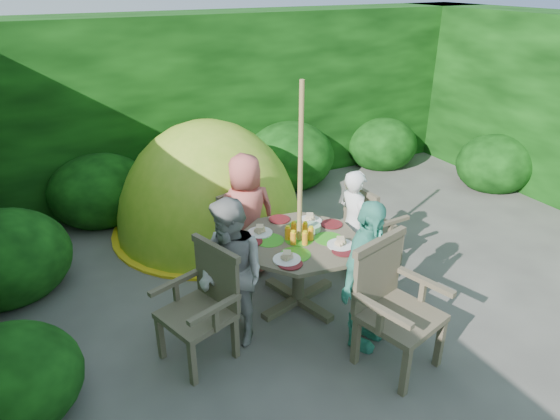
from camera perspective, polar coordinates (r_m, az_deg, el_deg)
name	(u,v)px	position (r m, az deg, el deg)	size (l,w,h in m)	color
ground	(391,307)	(5.14, 12.60, -10.74)	(60.00, 60.00, 0.00)	#494641
hedge_enclosure	(326,148)	(5.53, 5.24, 7.08)	(9.00, 9.00, 2.50)	black
patio_table	(299,250)	(4.77, 2.20, -4.55)	(1.51, 1.51, 0.85)	#473F2F
parasol_pole	(300,202)	(4.54, 2.28, 0.91)	(0.04, 0.04, 2.20)	olive
garden_chair_right	(369,224)	(5.57, 10.18, -1.64)	(0.52, 0.58, 0.91)	#473F2F
garden_chair_left	(204,303)	(4.24, -8.74, -10.49)	(0.67, 0.71, 0.96)	#473F2F
garden_chair_back	(230,223)	(5.58, -5.77, -1.54)	(0.63, 0.59, 0.87)	#473F2F
garden_chair_front	(392,304)	(4.21, 12.70, -10.40)	(0.76, 0.71, 1.05)	#473F2F
child_right	(353,224)	(5.29, 8.39, -1.60)	(0.44, 0.29, 1.20)	white
child_left	(232,274)	(4.29, -5.56, -7.29)	(0.65, 0.51, 1.35)	#9B9A96
child_back	(246,216)	(5.26, -3.90, -0.63)	(0.66, 0.43, 1.35)	#CF5F55
child_front	(366,276)	(4.28, 9.75, -7.47)	(0.80, 0.33, 1.37)	#50BBA1
dome_tent	(211,229)	(6.50, -7.85, -2.13)	(2.76, 2.76, 2.83)	#7FB122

